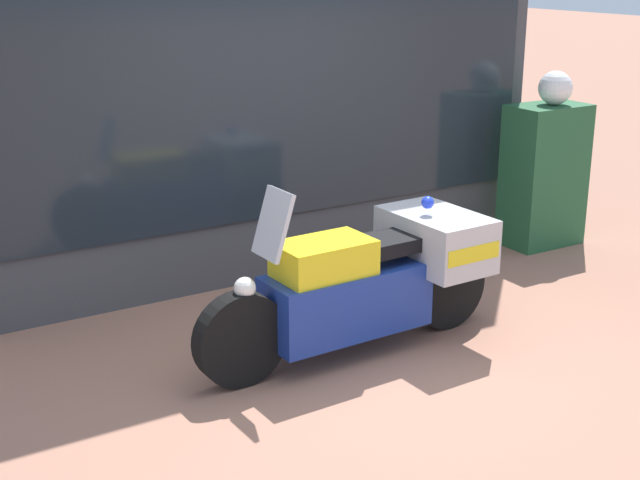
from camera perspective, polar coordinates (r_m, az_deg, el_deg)
ground_plane at (r=6.07m, az=3.89°, el=-7.77°), size 60.00×60.00×0.00m
shop_building at (r=7.07m, az=-7.72°, el=12.41°), size 5.78×0.55×3.92m
window_display at (r=7.66m, az=-3.12°, el=1.27°), size 4.62×0.30×1.78m
paramedic_motorcycle at (r=6.09m, az=3.50°, el=-2.30°), size 2.32×0.82×1.24m
utility_cabinet at (r=8.54m, az=14.14°, el=4.03°), size 0.72×0.46×1.32m
white_helmet at (r=8.40m, az=14.83°, el=9.39°), size 0.31×0.31×0.31m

